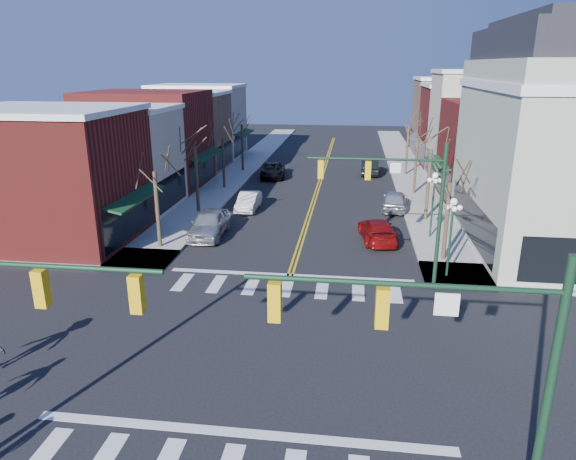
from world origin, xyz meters
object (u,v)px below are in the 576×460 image
(lamppost_corner, at_px, (452,224))
(car_left_near, at_px, (209,224))
(car_right_near, at_px, (377,230))
(car_left_mid, at_px, (248,201))
(car_right_mid, at_px, (395,200))
(lamppost_midblock, at_px, (434,194))
(car_left_far, at_px, (273,170))
(car_right_far, at_px, (370,167))

(lamppost_corner, height_order, car_left_near, lamppost_corner)
(car_right_near, bearing_deg, car_left_mid, -40.71)
(car_left_mid, xyz_separation_m, car_right_mid, (11.20, 1.36, 0.10))
(lamppost_midblock, distance_m, car_left_far, 21.86)
(car_left_near, distance_m, car_right_far, 24.11)
(car_left_mid, xyz_separation_m, car_right_near, (9.60, -6.23, 0.04))
(car_left_near, bearing_deg, car_left_far, 85.11)
(lamppost_corner, height_order, car_left_far, lamppost_corner)
(lamppost_corner, relative_size, lamppost_midblock, 1.00)
(car_left_far, distance_m, car_right_mid, 15.52)
(lamppost_midblock, xyz_separation_m, car_left_near, (-14.23, -1.33, -2.10))
(car_left_mid, xyz_separation_m, car_left_far, (0.00, 12.11, 0.03))
(lamppost_midblock, height_order, car_left_mid, lamppost_midblock)
(car_right_far, bearing_deg, lamppost_corner, 98.43)
(car_left_near, xyz_separation_m, car_left_mid, (1.23, 6.66, -0.19))
(lamppost_corner, height_order, car_left_mid, lamppost_corner)
(lamppost_midblock, xyz_separation_m, car_left_mid, (-13.00, 5.33, -2.29))
(car_left_near, xyz_separation_m, car_right_near, (10.83, 0.43, -0.15))
(car_left_mid, height_order, car_left_far, car_left_far)
(lamppost_midblock, height_order, car_right_far, lamppost_midblock)
(car_right_mid, relative_size, car_right_far, 0.93)
(lamppost_midblock, distance_m, car_right_near, 4.18)
(car_left_mid, relative_size, car_left_far, 0.81)
(lamppost_midblock, xyz_separation_m, car_right_far, (-3.40, 20.21, -2.16))
(lamppost_corner, distance_m, lamppost_midblock, 6.50)
(car_right_near, distance_m, car_right_mid, 7.76)
(lamppost_midblock, bearing_deg, car_left_far, 126.71)
(car_left_mid, relative_size, car_right_far, 0.84)
(lamppost_midblock, height_order, car_right_mid, lamppost_midblock)
(lamppost_corner, xyz_separation_m, car_left_far, (-13.00, 23.93, -2.26))
(lamppost_corner, xyz_separation_m, lamppost_midblock, (0.00, 6.50, 0.00))
(lamppost_corner, distance_m, car_right_near, 6.93)
(lamppost_corner, bearing_deg, car_left_mid, 137.71)
(car_left_far, distance_m, car_right_near, 20.70)
(car_left_near, xyz_separation_m, car_right_mid, (12.43, 8.02, -0.09))
(car_left_near, bearing_deg, lamppost_midblock, 4.22)
(car_left_far, height_order, car_right_near, car_right_near)
(lamppost_corner, distance_m, car_right_far, 27.01)
(lamppost_corner, bearing_deg, car_right_far, 97.25)
(car_left_mid, height_order, car_right_near, car_right_near)
(lamppost_corner, height_order, car_right_near, lamppost_corner)
(lamppost_midblock, bearing_deg, car_right_near, -165.12)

